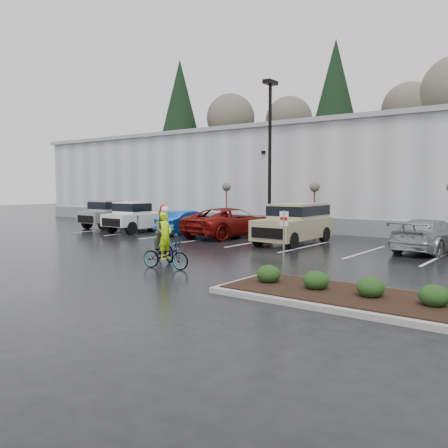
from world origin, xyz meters
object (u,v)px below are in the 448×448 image
Objects in this scene: fire_lane_sign at (284,236)px; cyclist_hivis at (166,249)px; sapling_west at (227,189)px; car_red at (230,222)px; sapling_mid at (315,190)px; pickup_silver at (116,214)px; car_blue at (188,222)px; lamppost at (270,140)px; suv_tan at (293,224)px; car_far_silver at (430,236)px; cyclist_olive at (164,241)px; pickup_white at (143,216)px.

fire_lane_sign is 0.98× the size of cyclist_hivis.
sapling_west is 0.52× the size of car_red.
sapling_mid is 0.62× the size of pickup_silver.
cyclist_hivis is (7.59, -9.78, -0.02)m from car_blue.
lamppost reaches higher than car_blue.
sapling_west reaches higher than car_blue.
sapling_west reaches higher than cyclist_hivis.
sapling_mid is at bearing 14.26° from pickup_silver.
sapling_mid is at bearing 0.00° from sapling_west.
suv_tan is 6.48m from car_far_silver.
pickup_silver reaches higher than car_red.
car_red is (-8.94, 9.35, -0.56)m from fire_lane_sign.
car_far_silver is (2.00, 9.59, -0.67)m from fire_lane_sign.
lamppost is 7.06m from car_blue.
car_far_silver is (9.80, -2.21, -4.95)m from lamppost.
fire_lane_sign reaches higher than car_red.
fire_lane_sign is 0.98× the size of cyclist_olive.
sapling_west is at bearing 132.67° from fire_lane_sign.
pickup_white is 14.28m from cyclist_hivis.
cyclist_hivis reaches higher than pickup_silver.
sapling_west is 0.73× the size of car_blue.
cyclist_hivis reaches higher than cyclist_olive.
suv_tan reaches higher than pickup_white.
cyclist_olive is at bearing 175.24° from fire_lane_sign.
car_far_silver is at bearing -16.65° from cyclist_olive.
cyclist_hivis reaches higher than suv_tan.
cyclist_hivis is (0.84, -13.45, -2.03)m from sapling_mid.
sapling_west reaches higher than fire_lane_sign.
fire_lane_sign is 12.94m from car_red.
cyclist_olive reaches higher than car_blue.
suv_tan is 8.22m from cyclist_olive.
sapling_west is 13.91m from cyclist_olive.
sapling_west is 0.62× the size of pickup_silver.
suv_tan is 2.27× the size of cyclist_olive.
car_blue is at bearing -1.60° from pickup_silver.
sapling_mid is (2.50, 1.00, -2.96)m from lamppost.
fire_lane_sign is at bearing -47.33° from sapling_west.
fire_lane_sign is at bearing -56.54° from lamppost.
sapling_mid is at bearing 21.80° from lamppost.
pickup_white is at bearing 73.82° from cyclist_olive.
car_red is at bearing 12.55° from cyclist_hivis.
cyclist_olive is (-1.18, 1.12, 0.12)m from cyclist_hivis.
cyclist_olive is at bearing -63.46° from sapling_west.
car_red reaches higher than car_far_silver.
car_far_silver is 12.11m from cyclist_hivis.
lamppost is 6.60m from suv_tan.
sapling_mid is at bearing 102.09° from suv_tan.
sapling_west is at bearing -5.43° from car_far_silver.
suv_tan is 9.25m from cyclist_hivis.
suv_tan is (4.54, -0.76, 0.18)m from car_red.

